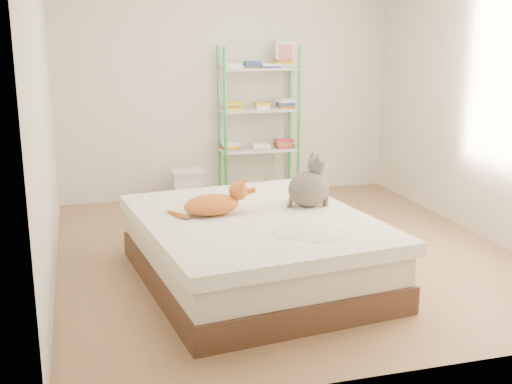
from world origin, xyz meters
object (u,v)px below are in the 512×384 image
object	(u,v)px
bed	(254,249)
shelf_unit	(259,118)
orange_cat	(212,202)
cardboard_box	(265,207)
white_bin	(188,187)
grey_cat	(309,181)

from	to	relation	value
bed	shelf_unit	size ratio (longest dim) A/B	1.26
shelf_unit	orange_cat	bearing A→B (deg)	-114.02
cardboard_box	white_bin	world-z (taller)	cardboard_box
orange_cat	grey_cat	world-z (taller)	grey_cat
grey_cat	cardboard_box	size ratio (longest dim) A/B	0.62
white_bin	cardboard_box	bearing A→B (deg)	-59.41
grey_cat	white_bin	bearing A→B (deg)	7.72
orange_cat	cardboard_box	size ratio (longest dim) A/B	0.77
orange_cat	grey_cat	size ratio (longest dim) A/B	1.23
cardboard_box	shelf_unit	bearing A→B (deg)	95.74
bed	orange_cat	distance (m)	0.48
shelf_unit	cardboard_box	distance (m)	1.34
orange_cat	cardboard_box	bearing A→B (deg)	53.14
cardboard_box	orange_cat	bearing A→B (deg)	-103.16
bed	orange_cat	world-z (taller)	orange_cat
cardboard_box	bed	bearing A→B (deg)	-90.59
shelf_unit	white_bin	bearing A→B (deg)	-172.13
bed	orange_cat	size ratio (longest dim) A/B	4.38
grey_cat	shelf_unit	size ratio (longest dim) A/B	0.23
orange_cat	white_bin	xyz separation A→B (m)	(0.20, 2.22, -0.42)
orange_cat	shelf_unit	xyz separation A→B (m)	(1.04, 2.34, 0.29)
shelf_unit	white_bin	world-z (taller)	shelf_unit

